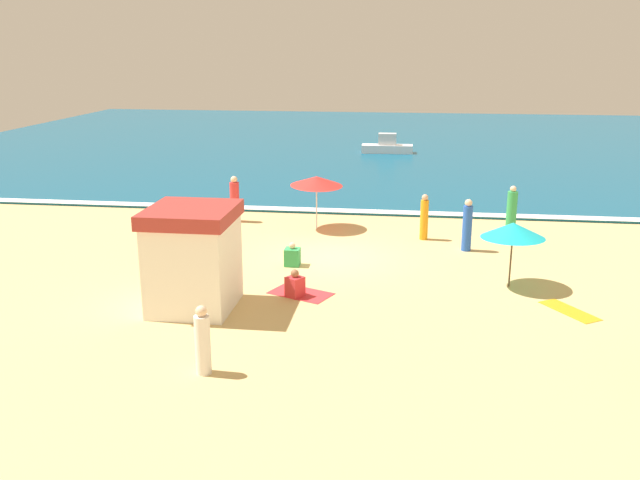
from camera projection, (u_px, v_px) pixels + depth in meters
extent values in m
plane|color=#D8B775|center=(330.00, 257.00, 22.90)|extent=(60.00, 60.00, 0.00)
cube|color=#0F567A|center=(377.00, 142.00, 49.57)|extent=(60.00, 44.00, 0.10)
cube|color=white|center=(348.00, 211.00, 28.87)|extent=(57.00, 0.70, 0.01)
cube|color=white|center=(194.00, 265.00, 18.23)|extent=(2.08, 2.26, 2.39)
cube|color=#A5332D|center=(191.00, 214.00, 17.86)|extent=(2.23, 2.43, 0.37)
cylinder|color=silver|center=(317.00, 203.00, 26.23)|extent=(0.05, 0.05, 1.98)
cone|color=red|center=(317.00, 181.00, 25.99)|extent=(2.80, 2.80, 0.45)
cylinder|color=#4C3823|center=(511.00, 256.00, 19.89)|extent=(0.05, 0.05, 1.88)
cone|color=#19B7C6|center=(513.00, 230.00, 19.68)|extent=(2.50, 2.51, 0.49)
cylinder|color=blue|center=(467.00, 228.00, 23.46)|extent=(0.39, 0.39, 1.56)
sphere|color=beige|center=(469.00, 203.00, 23.21)|extent=(0.25, 0.25, 0.25)
cylinder|color=red|center=(235.00, 202.00, 27.37)|extent=(0.44, 0.44, 1.58)
sphere|color=beige|center=(234.00, 179.00, 27.12)|extent=(0.26, 0.26, 0.26)
cylinder|color=orange|center=(424.00, 220.00, 24.82)|extent=(0.41, 0.41, 1.45)
sphere|color=#DBA884|center=(425.00, 197.00, 24.60)|extent=(0.23, 0.23, 0.23)
cube|color=green|center=(292.00, 257.00, 21.99)|extent=(0.48, 0.48, 0.56)
sphere|color=beige|center=(292.00, 246.00, 21.89)|extent=(0.22, 0.22, 0.22)
cube|color=red|center=(295.00, 287.00, 19.27)|extent=(0.59, 0.59, 0.58)
sphere|color=#9E6B47|center=(295.00, 273.00, 19.16)|extent=(0.23, 0.23, 0.23)
cylinder|color=white|center=(203.00, 345.00, 14.67)|extent=(0.44, 0.44, 1.32)
sphere|color=beige|center=(201.00, 311.00, 14.45)|extent=(0.25, 0.25, 0.25)
cylinder|color=green|center=(511.00, 213.00, 25.40)|extent=(0.52, 0.52, 1.64)
sphere|color=beige|center=(513.00, 189.00, 25.15)|extent=(0.23, 0.23, 0.23)
cube|color=red|center=(301.00, 293.00, 19.57)|extent=(1.98, 1.59, 0.01)
cube|color=orange|center=(569.00, 311.00, 18.28)|extent=(1.45, 1.77, 0.01)
cube|color=white|center=(387.00, 149.00, 44.26)|extent=(3.26, 1.09, 0.51)
cube|color=silver|center=(387.00, 139.00, 44.09)|extent=(1.15, 0.64, 0.74)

